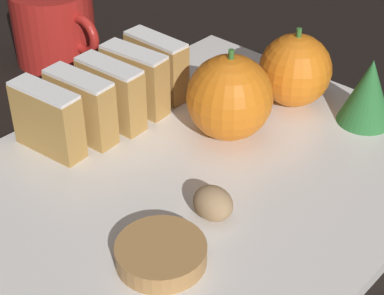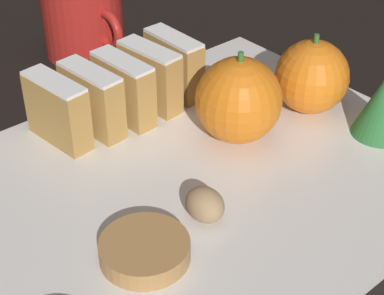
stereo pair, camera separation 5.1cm
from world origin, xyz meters
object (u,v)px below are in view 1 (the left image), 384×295
orange_near (295,70)px  orange_far (230,98)px  walnut (213,203)px  coffee_mug (55,26)px

orange_near → orange_far: 0.09m
walnut → orange_far: bearing=123.6°
coffee_mug → orange_near: bearing=17.4°
orange_near → coffee_mug: bearing=-162.6°
walnut → coffee_mug: (-0.32, 0.10, 0.02)m
walnut → coffee_mug: 0.33m
orange_near → orange_far: orange_far is taller
orange_near → coffee_mug: (-0.26, -0.08, -0.01)m
orange_far → walnut: bearing=-56.4°
orange_far → coffee_mug: bearing=179.2°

